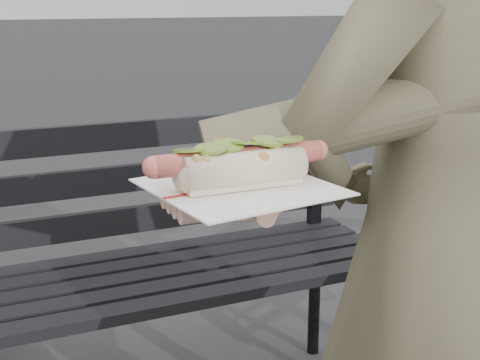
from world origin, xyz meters
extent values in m
cylinder|color=black|center=(0.70, 0.76, 0.23)|extent=(0.04, 0.04, 0.45)
cylinder|color=black|center=(0.70, 1.10, 0.23)|extent=(0.04, 0.04, 0.45)
cube|color=black|center=(0.03, 0.75, 0.47)|extent=(1.50, 0.07, 0.03)
cube|color=black|center=(0.03, 0.84, 0.47)|extent=(1.50, 0.07, 0.03)
cube|color=black|center=(0.03, 0.93, 0.47)|extent=(1.50, 0.07, 0.03)
cube|color=black|center=(0.03, 1.02, 0.47)|extent=(1.50, 0.07, 0.03)
cube|color=black|center=(0.03, 1.11, 0.47)|extent=(1.50, 0.07, 0.03)
cube|color=black|center=(0.70, 1.12, 0.67)|extent=(0.04, 0.03, 0.42)
cube|color=black|center=(0.03, 1.14, 0.57)|extent=(1.50, 0.02, 0.08)
cube|color=black|center=(0.03, 1.14, 0.70)|extent=(1.50, 0.02, 0.08)
cube|color=black|center=(0.03, 1.14, 0.83)|extent=(1.50, 0.02, 0.08)
imported|color=brown|center=(0.29, 0.04, 0.80)|extent=(0.62, 0.44, 1.60)
cylinder|color=brown|center=(0.15, 0.02, 1.06)|extent=(0.51, 0.23, 0.19)
cylinder|color=#D8A384|center=(-0.07, -0.07, 1.00)|extent=(0.09, 0.08, 0.07)
ellipsoid|color=#D8A384|center=(-0.11, -0.08, 0.99)|extent=(0.10, 0.11, 0.03)
cylinder|color=#D8A384|center=(-0.16, -0.11, 1.00)|extent=(0.05, 0.02, 0.02)
cylinder|color=#D8A384|center=(-0.16, -0.09, 1.00)|extent=(0.05, 0.02, 0.02)
cylinder|color=#D8A384|center=(-0.16, -0.07, 1.00)|extent=(0.05, 0.02, 0.02)
cylinder|color=#D8A384|center=(-0.16, -0.05, 1.00)|extent=(0.05, 0.02, 0.02)
cylinder|color=#D8A384|center=(-0.10, -0.14, 1.00)|extent=(0.04, 0.05, 0.02)
cube|color=white|center=(-0.11, -0.08, 1.01)|extent=(0.21, 0.21, 0.00)
cube|color=#B21E1E|center=(-0.11, -0.08, 1.01)|extent=(0.19, 0.03, 0.00)
cylinder|color=#D05A50|center=(-0.11, -0.08, 1.04)|extent=(0.20, 0.02, 0.02)
sphere|color=#D05A50|center=(-0.21, -0.08, 1.04)|extent=(0.03, 0.02, 0.02)
sphere|color=#D05A50|center=(-0.01, -0.08, 1.04)|extent=(0.03, 0.02, 0.02)
sphere|color=#9E6B2D|center=(-0.12, -0.07, 1.05)|extent=(0.01, 0.01, 0.01)
sphere|color=#9E6B2D|center=(-0.14, -0.08, 1.05)|extent=(0.01, 0.01, 0.01)
sphere|color=#9E6B2D|center=(-0.05, -0.08, 1.06)|extent=(0.01, 0.01, 0.01)
sphere|color=#9E6B2D|center=(-0.13, -0.09, 1.05)|extent=(0.01, 0.01, 0.01)
sphere|color=#9E6B2D|center=(-0.15, -0.10, 1.05)|extent=(0.01, 0.01, 0.01)
sphere|color=#9E6B2D|center=(-0.05, -0.07, 1.05)|extent=(0.01, 0.01, 0.01)
sphere|color=#9E6B2D|center=(-0.13, -0.09, 1.05)|extent=(0.01, 0.01, 0.01)
sphere|color=#9E6B2D|center=(-0.09, -0.11, 1.05)|extent=(0.01, 0.01, 0.01)
sphere|color=#9E6B2D|center=(-0.16, -0.11, 1.05)|extent=(0.01, 0.01, 0.01)
sphere|color=#9E6B2D|center=(-0.09, -0.09, 1.05)|extent=(0.01, 0.01, 0.01)
sphere|color=#9E6B2D|center=(-0.07, -0.08, 1.05)|extent=(0.01, 0.01, 0.01)
sphere|color=#9E6B2D|center=(-0.15, -0.10, 1.06)|extent=(0.01, 0.01, 0.01)
sphere|color=#9E6B2D|center=(-0.12, -0.09, 1.05)|extent=(0.01, 0.01, 0.01)
sphere|color=#9E6B2D|center=(-0.12, -0.07, 1.06)|extent=(0.01, 0.01, 0.01)
sphere|color=#9E6B2D|center=(-0.06, -0.09, 1.05)|extent=(0.01, 0.01, 0.01)
sphere|color=#9E6B2D|center=(-0.10, -0.07, 1.05)|extent=(0.01, 0.01, 0.01)
sphere|color=#9E6B2D|center=(-0.15, -0.10, 1.06)|extent=(0.01, 0.01, 0.01)
sphere|color=#9E6B2D|center=(-0.07, -0.09, 1.05)|extent=(0.01, 0.01, 0.01)
sphere|color=#9E6B2D|center=(-0.08, -0.08, 1.05)|extent=(0.01, 0.01, 0.01)
sphere|color=#9E6B2D|center=(-0.15, -0.10, 1.05)|extent=(0.01, 0.01, 0.01)
sphere|color=#9E6B2D|center=(-0.08, -0.09, 1.05)|extent=(0.01, 0.01, 0.01)
sphere|color=#9E6B2D|center=(-0.17, -0.10, 1.05)|extent=(0.01, 0.01, 0.01)
sphere|color=#9E6B2D|center=(-0.12, -0.06, 1.06)|extent=(0.01, 0.01, 0.01)
sphere|color=#9E6B2D|center=(-0.11, -0.06, 1.05)|extent=(0.01, 0.01, 0.01)
cylinder|color=olive|center=(-0.17, -0.08, 1.06)|extent=(0.04, 0.04, 0.01)
cylinder|color=olive|center=(-0.14, -0.09, 1.06)|extent=(0.04, 0.04, 0.01)
cylinder|color=olive|center=(-0.12, -0.08, 1.06)|extent=(0.04, 0.04, 0.01)
cylinder|color=olive|center=(-0.10, -0.08, 1.06)|extent=(0.04, 0.04, 0.01)
cylinder|color=olive|center=(-0.07, -0.08, 1.06)|extent=(0.04, 0.04, 0.01)
cylinder|color=olive|center=(-0.05, -0.09, 1.06)|extent=(0.04, 0.04, 0.01)
cube|color=brown|center=(1.13, 1.04, 0.00)|extent=(0.07, 0.08, 0.00)
cube|color=brown|center=(1.23, 1.74, 0.00)|extent=(0.08, 0.09, 0.00)
cube|color=brown|center=(0.57, 2.25, 0.00)|extent=(0.10, 0.10, 0.00)
camera|label=1|loc=(-0.40, -0.75, 1.22)|focal=50.00mm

